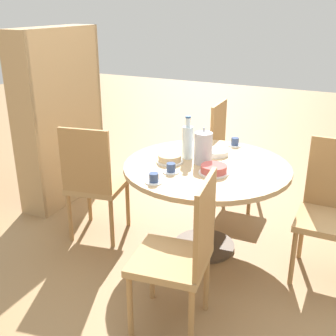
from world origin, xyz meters
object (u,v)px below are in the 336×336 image
cake_main (214,170)px  cup_b (154,179)px  chair_a (331,209)px  bookshelf (61,120)px  chair_c (94,181)px  cup_a (235,143)px  chair_d (182,253)px  water_bottle (188,141)px  cake_second (170,159)px  coffee_pot (203,147)px  cup_c (171,169)px  chair_b (230,152)px

cake_main → cup_b: size_ratio=1.83×
chair_a → cup_b: bearing=-153.8°
bookshelf → cake_main: (-0.43, -1.68, -0.06)m
chair_c → cup_a: (0.75, -0.91, 0.23)m
chair_d → water_bottle: size_ratio=2.93×
water_bottle → cake_main: size_ratio=1.56×
chair_d → cake_second: size_ratio=4.78×
cup_a → cup_b: same height
cup_b → water_bottle: bearing=-1.1°
bookshelf → cup_b: bearing=61.3°
bookshelf → cake_main: size_ratio=7.65×
coffee_pot → cup_a: size_ratio=2.36×
cup_c → cake_main: bearing=-68.4°
chair_d → cake_second: (0.79, 0.46, 0.23)m
chair_d → cup_c: 0.75m
coffee_pot → chair_c: bearing=107.2°
chair_c → cake_second: chair_c is taller
chair_c → cup_c: size_ratio=8.32×
bookshelf → chair_b: bearing=111.9°
chair_b → cup_c: bearing=174.3°
cake_second → cake_main: bearing=-100.4°
cup_a → cup_c: bearing=163.8°
coffee_pot → cup_c: (-0.27, 0.13, -0.10)m
coffee_pot → bookshelf: bearing=80.1°
cup_c → water_bottle: bearing=2.4°
cup_c → cup_b: bearing=173.8°
cup_c → cake_second: bearing=28.1°
bookshelf → cup_b: (-0.75, -1.38, -0.06)m
cake_second → chair_a: bearing=-82.8°
water_bottle → cake_second: water_bottle is taller
chair_a → bookshelf: 2.48m
chair_c → cup_c: chair_c is taller
chair_c → coffee_pot: size_ratio=3.52×
cake_main → cake_second: size_ratio=1.05×
chair_c → coffee_pot: (0.25, -0.82, 0.32)m
chair_d → cup_b: 0.60m
bookshelf → coffee_pot: 1.56m
bookshelf → cake_main: bearing=75.6°
cake_main → cup_c: cup_c is taller
chair_a → cup_c: (-0.32, 1.06, 0.23)m
chair_a → chair_c: size_ratio=1.00×
chair_d → chair_c: bearing=-129.1°
cake_second → cup_c: 0.20m
cup_a → water_bottle: bearing=152.1°
chair_a → cup_c: size_ratio=8.32×
chair_b → water_bottle: bearing=171.9°
cake_main → cup_b: cup_b is taller
chair_d → bookshelf: (1.16, 1.76, 0.28)m
chair_d → bookshelf: 2.12m
bookshelf → cup_b: bookshelf is taller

